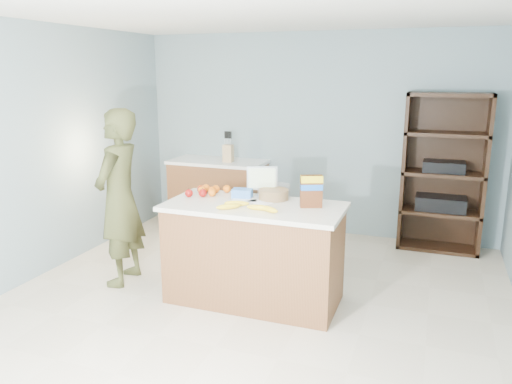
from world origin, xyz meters
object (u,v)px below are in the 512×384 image
(cereal_box, at_px, (311,189))
(person, at_px, (119,198))
(shelving_unit, at_px, (443,176))
(tv, at_px, (262,179))
(counter_peninsula, at_px, (254,257))

(cereal_box, bearing_deg, person, -175.99)
(shelving_unit, distance_m, tv, 2.36)
(counter_peninsula, distance_m, cereal_box, 0.81)
(counter_peninsula, height_order, shelving_unit, shelving_unit)
(counter_peninsula, xyz_separation_m, tv, (-0.03, 0.31, 0.64))
(tv, bearing_deg, counter_peninsula, -83.76)
(person, height_order, cereal_box, person)
(person, xyz_separation_m, tv, (1.32, 0.36, 0.21))
(cereal_box, bearing_deg, shelving_unit, 61.66)
(counter_peninsula, relative_size, person, 0.92)
(shelving_unit, relative_size, cereal_box, 6.47)
(shelving_unit, distance_m, cereal_box, 2.25)
(counter_peninsula, xyz_separation_m, cereal_box, (0.49, 0.08, 0.65))
(tv, xyz_separation_m, cereal_box, (0.52, -0.23, 0.00))
(shelving_unit, distance_m, person, 3.58)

